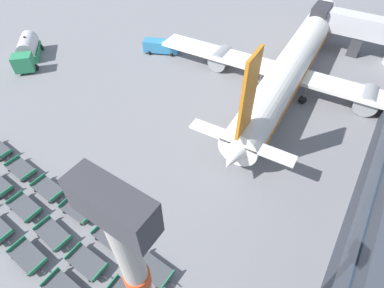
% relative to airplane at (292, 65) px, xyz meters
% --- Properties ---
extents(ground_plane, '(500.00, 500.00, 0.00)m').
position_rel_airplane_xyz_m(ground_plane, '(-17.99, -2.64, -3.03)').
color(ground_plane, gray).
extents(jet_bridge, '(16.20, 4.66, 6.18)m').
position_rel_airplane_xyz_m(jet_bridge, '(7.27, 13.90, 0.68)').
color(jet_bridge, silver).
rests_on(jet_bridge, ground_plane).
extents(airplane, '(37.92, 41.52, 13.03)m').
position_rel_airplane_xyz_m(airplane, '(0.00, 0.00, 0.00)').
color(airplane, white).
rests_on(airplane, ground_plane).
extents(fuel_tanker_secondary, '(7.93, 7.75, 3.26)m').
position_rel_airplane_xyz_m(fuel_tanker_secondary, '(-35.61, -15.27, -1.66)').
color(fuel_tanker_secondary, '#2D8C5B').
rests_on(fuel_tanker_secondary, ground_plane).
extents(service_van, '(5.74, 3.97, 1.99)m').
position_rel_airplane_xyz_m(service_van, '(-19.91, -2.52, -1.94)').
color(service_van, teal).
rests_on(service_van, ground_plane).
extents(baggage_dolly_row_near_col_d, '(3.93, 1.91, 0.92)m').
position_rel_airplane_xyz_m(baggage_dolly_row_near_col_d, '(-8.47, -35.14, -2.54)').
color(baggage_dolly_row_near_col_d, '#424449').
rests_on(baggage_dolly_row_near_col_d, ground_plane).
extents(baggage_dolly_row_mid_a_col_c, '(3.92, 1.90, 0.92)m').
position_rel_airplane_xyz_m(baggage_dolly_row_mid_a_col_c, '(-12.68, -32.43, -2.54)').
color(baggage_dolly_row_mid_a_col_c, '#424449').
rests_on(baggage_dolly_row_mid_a_col_c, ground_plane).
extents(baggage_dolly_row_mid_a_col_d, '(3.94, 1.96, 0.92)m').
position_rel_airplane_xyz_m(baggage_dolly_row_mid_a_col_d, '(-8.37, -32.75, -2.54)').
color(baggage_dolly_row_mid_a_col_d, '#424449').
rests_on(baggage_dolly_row_mid_a_col_d, ground_plane).
extents(baggage_dolly_row_mid_a_col_e, '(3.90, 1.82, 0.92)m').
position_rel_airplane_xyz_m(baggage_dolly_row_mid_a_col_e, '(-4.13, -32.86, -2.54)').
color(baggage_dolly_row_mid_a_col_e, '#424449').
rests_on(baggage_dolly_row_mid_a_col_e, ground_plane).
extents(baggage_dolly_row_mid_b_col_b, '(3.93, 1.92, 0.92)m').
position_rel_airplane_xyz_m(baggage_dolly_row_mid_b_col_b, '(-16.95, -29.83, -2.54)').
color(baggage_dolly_row_mid_b_col_b, '#424449').
rests_on(baggage_dolly_row_mid_b_col_b, ground_plane).
extents(baggage_dolly_row_mid_b_col_c, '(3.92, 1.87, 0.92)m').
position_rel_airplane_xyz_m(baggage_dolly_row_mid_b_col_c, '(-12.60, -29.93, -2.54)').
color(baggage_dolly_row_mid_b_col_c, '#424449').
rests_on(baggage_dolly_row_mid_b_col_c, ground_plane).
extents(baggage_dolly_row_mid_b_col_d, '(3.90, 1.83, 0.92)m').
position_rel_airplane_xyz_m(baggage_dolly_row_mid_b_col_d, '(-8.43, -29.92, -2.54)').
color(baggage_dolly_row_mid_b_col_d, '#424449').
rests_on(baggage_dolly_row_mid_b_col_d, ground_plane).
extents(baggage_dolly_row_mid_b_col_e, '(3.91, 1.86, 0.92)m').
position_rel_airplane_xyz_m(baggage_dolly_row_mid_b_col_e, '(-4.01, -30.20, -2.54)').
color(baggage_dolly_row_mid_b_col_e, '#424449').
rests_on(baggage_dolly_row_mid_b_col_e, ground_plane).
extents(baggage_dolly_row_mid_b_col_f, '(3.91, 1.85, 0.92)m').
position_rel_airplane_xyz_m(baggage_dolly_row_mid_b_col_f, '(0.53, -30.40, -2.54)').
color(baggage_dolly_row_mid_b_col_f, '#424449').
rests_on(baggage_dolly_row_mid_b_col_f, ground_plane).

